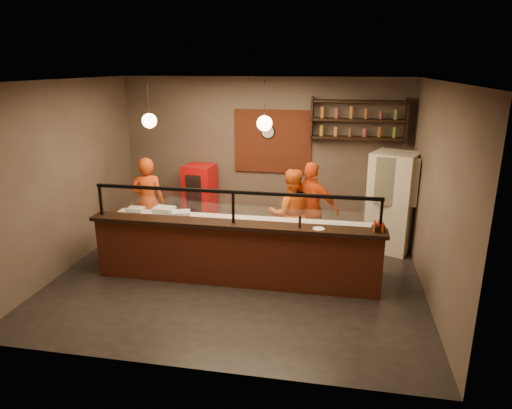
% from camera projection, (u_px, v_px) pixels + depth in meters
% --- Properties ---
extents(floor, '(6.00, 6.00, 0.00)m').
position_uv_depth(floor, '(238.00, 276.00, 7.71)').
color(floor, black).
rests_on(floor, ground).
extents(ceiling, '(6.00, 6.00, 0.00)m').
position_uv_depth(ceiling, '(236.00, 80.00, 6.77)').
color(ceiling, '#342D28').
rests_on(ceiling, wall_back).
extents(wall_back, '(6.00, 0.00, 6.00)m').
position_uv_depth(wall_back, '(263.00, 155.00, 9.59)').
color(wall_back, '#68584C').
rests_on(wall_back, floor).
extents(wall_left, '(0.00, 5.00, 5.00)m').
position_uv_depth(wall_left, '(66.00, 177.00, 7.76)').
color(wall_left, '#68584C').
rests_on(wall_left, floor).
extents(wall_right, '(0.00, 5.00, 5.00)m').
position_uv_depth(wall_right, '(436.00, 194.00, 6.72)').
color(wall_right, '#68584C').
rests_on(wall_right, floor).
extents(wall_front, '(6.00, 0.00, 6.00)m').
position_uv_depth(wall_front, '(186.00, 242.00, 4.89)').
color(wall_front, '#68584C').
rests_on(wall_front, floor).
extents(brick_patch, '(1.60, 0.04, 1.30)m').
position_uv_depth(brick_patch, '(273.00, 142.00, 9.44)').
color(brick_patch, brown).
rests_on(brick_patch, wall_back).
extents(service_counter, '(4.60, 0.25, 1.00)m').
position_uv_depth(service_counter, '(234.00, 256.00, 7.28)').
color(service_counter, brown).
rests_on(service_counter, floor).
extents(counter_ledge, '(4.70, 0.37, 0.06)m').
position_uv_depth(counter_ledge, '(234.00, 225.00, 7.13)').
color(counter_ledge, black).
rests_on(counter_ledge, service_counter).
extents(worktop_cabinet, '(4.60, 0.75, 0.85)m').
position_uv_depth(worktop_cabinet, '(241.00, 248.00, 7.77)').
color(worktop_cabinet, gray).
rests_on(worktop_cabinet, floor).
extents(worktop, '(4.60, 0.75, 0.05)m').
position_uv_depth(worktop, '(240.00, 223.00, 7.64)').
color(worktop, white).
rests_on(worktop, worktop_cabinet).
extents(sneeze_guard, '(4.50, 0.05, 0.52)m').
position_uv_depth(sneeze_guard, '(233.00, 204.00, 7.03)').
color(sneeze_guard, white).
rests_on(sneeze_guard, counter_ledge).
extents(wall_shelving, '(1.84, 0.28, 0.85)m').
position_uv_depth(wall_shelving, '(358.00, 120.00, 8.86)').
color(wall_shelving, black).
rests_on(wall_shelving, wall_back).
extents(wall_clock, '(0.30, 0.04, 0.30)m').
position_uv_depth(wall_clock, '(268.00, 132.00, 9.39)').
color(wall_clock, black).
rests_on(wall_clock, wall_back).
extents(pendant_left, '(0.24, 0.24, 0.77)m').
position_uv_depth(pendant_left, '(149.00, 121.00, 7.41)').
color(pendant_left, black).
rests_on(pendant_left, ceiling).
extents(pendant_right, '(0.24, 0.24, 0.77)m').
position_uv_depth(pendant_right, '(264.00, 123.00, 7.08)').
color(pendant_right, black).
rests_on(pendant_right, ceiling).
extents(cook_left, '(0.71, 0.54, 1.75)m').
position_uv_depth(cook_left, '(148.00, 202.00, 8.85)').
color(cook_left, '#E04A15').
rests_on(cook_left, floor).
extents(cook_mid, '(0.94, 0.81, 1.67)m').
position_uv_depth(cook_mid, '(291.00, 214.00, 8.24)').
color(cook_mid, '#D35713').
rests_on(cook_mid, floor).
extents(cook_right, '(1.11, 0.66, 1.77)m').
position_uv_depth(cook_right, '(311.00, 210.00, 8.31)').
color(cook_right, '#EB4D16').
rests_on(cook_right, floor).
extents(fridge, '(1.01, 0.98, 1.89)m').
position_uv_depth(fridge, '(392.00, 202.00, 8.60)').
color(fridge, silver).
rests_on(fridge, floor).
extents(red_cooler, '(0.66, 0.62, 1.41)m').
position_uv_depth(red_cooler, '(200.00, 197.00, 9.75)').
color(red_cooler, red).
rests_on(red_cooler, floor).
extents(pizza_dough, '(0.53, 0.53, 0.01)m').
position_uv_depth(pizza_dough, '(289.00, 227.00, 7.36)').
color(pizza_dough, white).
rests_on(pizza_dough, worktop).
extents(prep_tub_a, '(0.28, 0.22, 0.14)m').
position_uv_depth(prep_tub_a, '(136.00, 211.00, 7.97)').
color(prep_tub_a, silver).
rests_on(prep_tub_a, worktop).
extents(prep_tub_b, '(0.36, 0.31, 0.17)m').
position_uv_depth(prep_tub_b, '(164.00, 212.00, 7.89)').
color(prep_tub_b, white).
rests_on(prep_tub_b, worktop).
extents(prep_tub_c, '(0.37, 0.33, 0.15)m').
position_uv_depth(prep_tub_c, '(181.00, 216.00, 7.72)').
color(prep_tub_c, silver).
rests_on(prep_tub_c, worktop).
extents(rolling_pin, '(0.39, 0.19, 0.07)m').
position_uv_depth(rolling_pin, '(130.00, 213.00, 7.98)').
color(rolling_pin, gold).
rests_on(rolling_pin, worktop).
extents(condiment_caddy, '(0.20, 0.18, 0.09)m').
position_uv_depth(condiment_caddy, '(379.00, 228.00, 6.75)').
color(condiment_caddy, black).
rests_on(condiment_caddy, counter_ledge).
extents(pepper_mill, '(0.04, 0.04, 0.18)m').
position_uv_depth(pepper_mill, '(300.00, 222.00, 6.88)').
color(pepper_mill, black).
rests_on(pepper_mill, counter_ledge).
extents(small_plate, '(0.20, 0.20, 0.01)m').
position_uv_depth(small_plate, '(319.00, 229.00, 6.84)').
color(small_plate, white).
rests_on(small_plate, counter_ledge).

